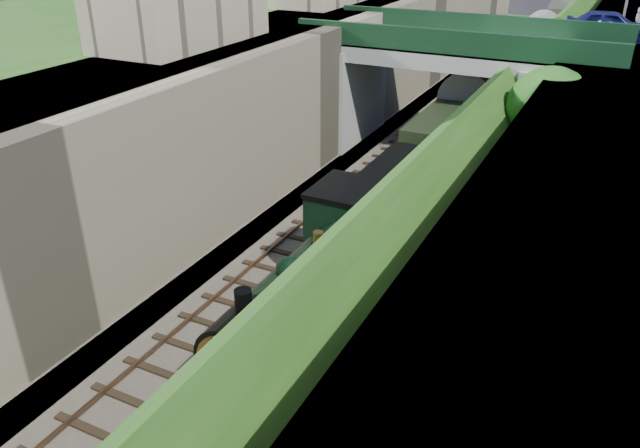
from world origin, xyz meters
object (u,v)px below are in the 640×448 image
(car_blue, at_px, (610,25))
(road_bridge, at_px, (467,84))
(locomotive, at_px, (316,286))
(tender, at_px, (398,204))
(tree, at_px, (552,112))

(car_blue, bearing_deg, road_bridge, 116.67)
(locomotive, bearing_deg, tender, 90.00)
(road_bridge, distance_m, tree, 7.35)
(locomotive, distance_m, tender, 7.37)
(tree, height_order, tender, tree)
(tender, bearing_deg, car_blue, 68.02)
(tree, height_order, locomotive, tree)
(car_blue, relative_size, locomotive, 0.43)
(tender, bearing_deg, road_bridge, 91.36)
(tree, distance_m, car_blue, 9.61)
(road_bridge, bearing_deg, locomotive, -89.19)
(road_bridge, height_order, locomotive, road_bridge)
(car_blue, xyz_separation_m, locomotive, (-5.90, -21.99, -5.10))
(car_blue, distance_m, tender, 16.66)
(car_blue, bearing_deg, locomotive, 159.57)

